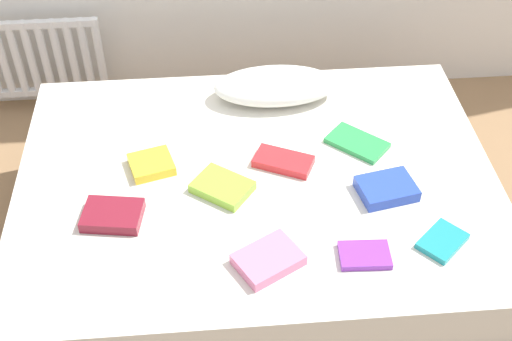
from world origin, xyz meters
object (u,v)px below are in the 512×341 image
object	(u,v)px
textbook_yellow	(151,164)
textbook_lime	(222,187)
textbook_teal	(442,241)
radiator	(38,59)
textbook_red	(283,161)
bed	(257,218)
textbook_green	(357,143)
pillow	(275,86)
textbook_maroon	(113,215)
textbook_purple	(365,255)
textbook_pink	(269,259)
textbook_blue	(387,189)

from	to	relation	value
textbook_yellow	textbook_lime	size ratio (longest dim) A/B	0.78
textbook_teal	radiator	bearing A→B (deg)	94.52
textbook_red	bed	bearing A→B (deg)	-129.16
bed	textbook_green	xyz separation A→B (m)	(0.45, 0.15, 0.26)
pillow	textbook_maroon	distance (m)	1.01
radiator	pillow	distance (m)	1.42
bed	textbook_purple	bearing A→B (deg)	-53.26
textbook_green	textbook_teal	bearing A→B (deg)	-28.46
textbook_yellow	textbook_lime	xyz separation A→B (m)	(0.29, -0.16, -0.00)
radiator	textbook_teal	bearing A→B (deg)	-42.96
textbook_lime	textbook_red	distance (m)	0.29
bed	textbook_purple	size ratio (longest dim) A/B	10.91
bed	textbook_maroon	distance (m)	0.66
pillow	textbook_yellow	size ratio (longest dim) A/B	3.31
textbook_yellow	textbook_lime	bearing A→B (deg)	-44.53
bed	textbook_green	world-z (taller)	textbook_green
radiator	textbook_yellow	size ratio (longest dim) A/B	4.16
textbook_yellow	textbook_pink	bearing A→B (deg)	-67.25
textbook_lime	textbook_green	size ratio (longest dim) A/B	0.89
radiator	textbook_green	distance (m)	1.87
radiator	textbook_purple	size ratio (longest dim) A/B	3.89
radiator	textbook_red	distance (m)	1.68
pillow	textbook_maroon	world-z (taller)	pillow
radiator	textbook_blue	bearing A→B (deg)	-40.13
bed	textbook_lime	distance (m)	0.32
pillow	textbook_yellow	world-z (taller)	pillow
bed	textbook_maroon	bearing A→B (deg)	-160.54
textbook_pink	textbook_teal	world-z (taller)	textbook_pink
bed	textbook_blue	xyz separation A→B (m)	(0.50, -0.15, 0.28)
textbook_yellow	textbook_purple	bearing A→B (deg)	-50.82
textbook_yellow	textbook_green	size ratio (longest dim) A/B	0.69
textbook_blue	textbook_pink	bearing A→B (deg)	-158.82
pillow	textbook_pink	bearing A→B (deg)	-97.24
bed	textbook_yellow	world-z (taller)	textbook_yellow
pillow	textbook_pink	xyz separation A→B (m)	(-0.13, -0.99, -0.05)
textbook_yellow	textbook_maroon	xyz separation A→B (m)	(-0.14, -0.28, 0.00)
radiator	textbook_teal	xyz separation A→B (m)	(1.75, -1.63, 0.17)
textbook_maroon	textbook_teal	world-z (taller)	textbook_maroon
pillow	textbook_blue	xyz separation A→B (m)	(0.37, -0.67, -0.04)
bed	pillow	bearing A→B (deg)	76.03
pillow	textbook_red	bearing A→B (deg)	-91.87
textbook_green	textbook_blue	size ratio (longest dim) A/B	1.14
pillow	textbook_red	size ratio (longest dim) A/B	2.38
textbook_pink	radiator	bearing A→B (deg)	93.79
textbook_purple	pillow	bearing A→B (deg)	105.24
textbook_green	textbook_purple	distance (m)	0.63
pillow	textbook_yellow	bearing A→B (deg)	-141.67
textbook_yellow	textbook_blue	xyz separation A→B (m)	(0.93, -0.23, 0.00)
bed	radiator	world-z (taller)	radiator
radiator	textbook_lime	world-z (taller)	radiator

